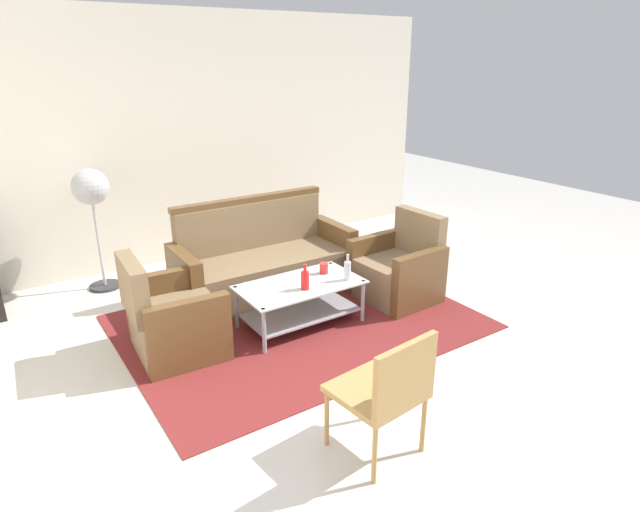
{
  "coord_description": "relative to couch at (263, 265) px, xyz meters",
  "views": [
    {
      "loc": [
        -2.29,
        -3.0,
        2.32
      ],
      "look_at": [
        0.17,
        0.68,
        0.65
      ],
      "focal_mm": 30.09,
      "sensor_mm": 36.0,
      "label": 1
    }
  ],
  "objects": [
    {
      "name": "ground_plane",
      "position": [
        -0.05,
        -1.53,
        -0.32
      ],
      "size": [
        14.0,
        14.0,
        0.0
      ],
      "primitive_type": "plane",
      "color": "beige"
    },
    {
      "name": "wall_back",
      "position": [
        -0.05,
        1.53,
        1.08
      ],
      "size": [
        6.52,
        0.12,
        2.8
      ],
      "color": "silver",
      "rests_on": "ground"
    },
    {
      "name": "rug",
      "position": [
        -0.05,
        -0.75,
        -0.31
      ],
      "size": [
        3.06,
        2.29,
        0.01
      ],
      "primitive_type": "cube",
      "color": "maroon",
      "rests_on": "ground"
    },
    {
      "name": "couch",
      "position": [
        0.0,
        0.0,
        0.0
      ],
      "size": [
        1.81,
        0.76,
        0.96
      ],
      "rotation": [
        0.0,
        0.0,
        3.13
      ],
      "color": "#7F6647",
      "rests_on": "rug"
    },
    {
      "name": "armchair_left",
      "position": [
        -1.17,
        -0.63,
        -0.03
      ],
      "size": [
        0.74,
        0.8,
        0.85
      ],
      "rotation": [
        0.0,
        0.0,
        -1.63
      ],
      "color": "#7F6647",
      "rests_on": "rug"
    },
    {
      "name": "armchair_right",
      "position": [
        1.07,
        -0.84,
        -0.03
      ],
      "size": [
        0.73,
        0.79,
        0.85
      ],
      "rotation": [
        0.0,
        0.0,
        1.62
      ],
      "color": "#7F6647",
      "rests_on": "rug"
    },
    {
      "name": "coffee_table",
      "position": [
        -0.06,
        -0.8,
        -0.04
      ],
      "size": [
        1.1,
        0.6,
        0.4
      ],
      "color": "silver",
      "rests_on": "rug"
    },
    {
      "name": "bottle_red",
      "position": [
        -0.08,
        -0.92,
        0.18
      ],
      "size": [
        0.07,
        0.07,
        0.23
      ],
      "color": "red",
      "rests_on": "coffee_table"
    },
    {
      "name": "bottle_clear",
      "position": [
        0.34,
        -0.97,
        0.19
      ],
      "size": [
        0.06,
        0.06,
        0.25
      ],
      "color": "silver",
      "rests_on": "coffee_table"
    },
    {
      "name": "cup",
      "position": [
        0.26,
        -0.72,
        0.14
      ],
      "size": [
        0.08,
        0.08,
        0.1
      ],
      "primitive_type": "cylinder",
      "color": "red",
      "rests_on": "coffee_table"
    },
    {
      "name": "pedestal_fan",
      "position": [
        -1.33,
        1.07,
        0.7
      ],
      "size": [
        0.36,
        0.36,
        1.27
      ],
      "color": "#2D2D33",
      "rests_on": "ground"
    },
    {
      "name": "wicker_chair",
      "position": [
        -0.53,
        -2.54,
        0.18
      ],
      "size": [
        0.53,
        0.53,
        0.84
      ],
      "rotation": [
        0.0,
        0.0,
        0.1
      ],
      "color": "#AD844C",
      "rests_on": "ground"
    }
  ]
}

